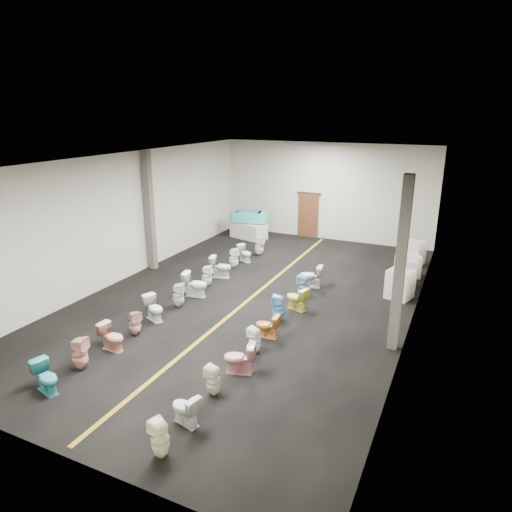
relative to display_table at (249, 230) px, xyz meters
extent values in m
plane|color=black|center=(3.28, -6.49, -0.38)|extent=(16.00, 16.00, 0.00)
plane|color=black|center=(3.28, -6.49, 4.12)|extent=(16.00, 16.00, 0.00)
plane|color=beige|center=(3.28, 1.51, 1.87)|extent=(10.00, 0.00, 10.00)
plane|color=beige|center=(3.28, -14.49, 1.87)|extent=(10.00, 0.00, 10.00)
plane|color=beige|center=(-1.72, -6.49, 1.87)|extent=(0.00, 16.00, 16.00)
plane|color=beige|center=(8.28, -6.49, 1.87)|extent=(0.00, 16.00, 16.00)
cube|color=olive|center=(3.28, -6.49, -0.37)|extent=(0.12, 15.60, 0.01)
cube|color=#562D19|center=(2.48, 1.45, 0.67)|extent=(1.00, 0.10, 2.10)
cube|color=#331C11|center=(2.48, 1.46, 1.74)|extent=(1.15, 0.08, 0.10)
cube|color=#59544C|center=(-1.47, -5.49, 1.87)|extent=(0.25, 0.25, 4.50)
cube|color=#59544C|center=(8.03, -7.99, 1.87)|extent=(0.25, 0.25, 4.50)
cube|color=silver|center=(0.00, 0.00, 0.00)|extent=(1.86, 1.26, 0.75)
cube|color=#45C8C6|center=(0.00, 0.00, 0.67)|extent=(1.31, 0.90, 0.50)
cylinder|color=#45C8C6|center=(-0.59, -0.13, 0.67)|extent=(0.66, 0.66, 0.50)
cylinder|color=#45C8C6|center=(0.59, 0.13, 0.67)|extent=(0.66, 0.66, 0.50)
cube|color=teal|center=(0.00, 0.00, 0.87)|extent=(1.07, 0.66, 0.20)
cube|color=silver|center=(7.68, -4.50, 0.10)|extent=(0.92, 0.92, 0.95)
cube|color=silver|center=(7.68, -3.37, 0.12)|extent=(0.85, 0.85, 1.00)
cube|color=silver|center=(7.68, -2.21, 0.03)|extent=(0.92, 0.92, 0.81)
cube|color=silver|center=(7.68, -0.75, 0.11)|extent=(0.87, 0.87, 0.97)
imported|color=teal|center=(1.50, -13.18, -0.02)|extent=(0.78, 0.57, 0.72)
imported|color=#DFA18E|center=(1.46, -12.18, 0.04)|extent=(0.45, 0.44, 0.83)
imported|color=#DF9C80|center=(1.52, -11.14, -0.02)|extent=(0.73, 0.45, 0.72)
imported|color=#D29B96|center=(1.53, -10.25, -0.02)|extent=(0.43, 0.43, 0.72)
imported|color=white|center=(1.41, -9.25, -0.01)|extent=(0.83, 0.66, 0.74)
imported|color=silver|center=(1.54, -8.19, 0.02)|extent=(0.46, 0.46, 0.79)
imported|color=white|center=(1.54, -7.21, 0.04)|extent=(0.88, 0.61, 0.83)
imported|color=white|center=(1.42, -6.28, 0.00)|extent=(0.43, 0.42, 0.76)
imported|color=silver|center=(1.43, -5.29, 0.02)|extent=(0.87, 0.61, 0.80)
imported|color=white|center=(1.37, -4.16, 0.03)|extent=(0.42, 0.41, 0.81)
imported|color=white|center=(1.41, -3.24, -0.04)|extent=(0.76, 0.62, 0.68)
imported|color=white|center=(1.59, -2.24, 0.03)|extent=(0.38, 0.37, 0.82)
imported|color=#F6EFC5|center=(4.94, -13.75, -0.01)|extent=(0.43, 0.43, 0.74)
imported|color=silver|center=(4.84, -12.80, -0.04)|extent=(0.73, 0.53, 0.67)
imported|color=#F5E9C9|center=(4.85, -11.73, -0.03)|extent=(0.33, 0.32, 0.70)
imported|color=pink|center=(4.97, -10.73, 0.00)|extent=(0.83, 0.62, 0.76)
imported|color=white|center=(4.89, -9.73, -0.03)|extent=(0.37, 0.36, 0.69)
imported|color=gold|center=(4.85, -8.83, -0.04)|extent=(0.69, 0.43, 0.67)
imported|color=#69B4DE|center=(4.74, -7.75, 0.02)|extent=(0.44, 0.44, 0.80)
imported|color=#E6DB5A|center=(4.94, -6.79, -0.01)|extent=(0.82, 0.62, 0.74)
imported|color=#7AB6E0|center=(4.82, -5.85, 0.02)|extent=(0.38, 0.37, 0.79)
imported|color=silver|center=(4.74, -4.79, 0.02)|extent=(0.83, 0.54, 0.79)
camera|label=1|loc=(9.29, -19.07, 5.53)|focal=32.00mm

